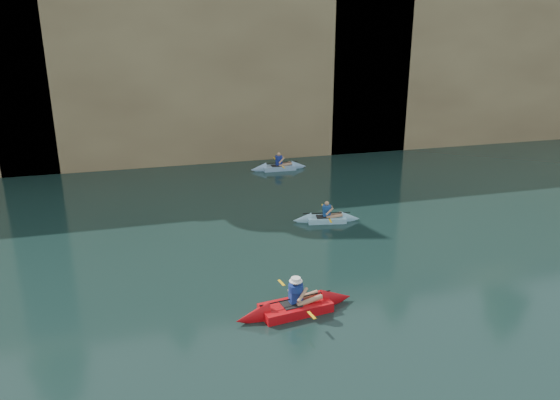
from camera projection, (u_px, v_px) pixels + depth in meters
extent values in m
cube|color=tan|center=(169.00, 51.00, 37.93)|extent=(70.00, 16.00, 12.00)
cube|color=#96845A|center=(214.00, 63.00, 31.78)|extent=(24.00, 2.40, 11.40)
cube|color=#96845A|center=(507.00, 68.00, 37.05)|extent=(26.00, 2.40, 9.84)
cube|color=black|center=(114.00, 140.00, 31.00)|extent=(3.50, 1.00, 3.20)
cube|color=black|center=(344.00, 117.00, 34.31)|extent=(5.00, 1.00, 4.50)
cube|color=red|center=(296.00, 307.00, 16.18)|extent=(2.99, 1.30, 0.33)
cone|color=red|center=(336.00, 298.00, 16.69)|extent=(1.13, 1.00, 0.86)
cone|color=red|center=(253.00, 317.00, 15.67)|extent=(1.13, 1.00, 0.86)
cube|color=black|center=(291.00, 304.00, 16.08)|extent=(0.62, 0.61, 0.04)
cube|color=navy|center=(296.00, 294.00, 16.04)|extent=(0.40, 0.29, 0.55)
sphere|color=tan|center=(296.00, 281.00, 15.91)|extent=(0.23, 0.23, 0.23)
cylinder|color=black|center=(296.00, 298.00, 16.08)|extent=(2.29, 0.36, 0.04)
cube|color=yellow|center=(281.00, 283.00, 17.00)|extent=(0.14, 0.43, 0.02)
cube|color=yellow|center=(312.00, 315.00, 15.17)|extent=(0.14, 0.43, 0.02)
cylinder|color=white|center=(296.00, 280.00, 15.89)|extent=(0.40, 0.40, 0.11)
cube|color=#8ACAE8|center=(326.00, 219.00, 23.27)|extent=(2.32, 1.11, 0.25)
cone|color=#8ACAE8|center=(351.00, 218.00, 23.35)|extent=(0.90, 0.82, 0.69)
cone|color=#8ACAE8|center=(302.00, 220.00, 23.18)|extent=(0.90, 0.82, 0.69)
cube|color=black|center=(323.00, 217.00, 23.22)|extent=(0.62, 0.52, 0.04)
cube|color=#1A4792|center=(327.00, 211.00, 23.15)|extent=(0.35, 0.26, 0.46)
sphere|color=tan|center=(327.00, 203.00, 23.04)|extent=(0.19, 0.19, 0.19)
cylinder|color=black|center=(327.00, 213.00, 23.18)|extent=(2.01, 0.40, 0.04)
cube|color=yellow|center=(323.00, 206.00, 24.05)|extent=(0.15, 0.43, 0.02)
cube|color=yellow|center=(330.00, 221.00, 22.31)|extent=(0.15, 0.43, 0.02)
cube|color=#80ABD6|center=(279.00, 167.00, 31.02)|extent=(2.53, 0.82, 0.28)
cone|color=#80ABD6|center=(299.00, 166.00, 31.30)|extent=(0.90, 0.76, 0.75)
cone|color=#80ABD6|center=(258.00, 169.00, 30.74)|extent=(0.90, 0.76, 0.75)
cube|color=black|center=(276.00, 166.00, 30.95)|extent=(0.56, 0.48, 0.04)
cube|color=navy|center=(279.00, 161.00, 30.89)|extent=(0.35, 0.23, 0.50)
sphere|color=tan|center=(279.00, 154.00, 30.77)|extent=(0.21, 0.21, 0.21)
cylinder|color=black|center=(279.00, 163.00, 30.93)|extent=(2.23, 0.06, 0.04)
cube|color=yellow|center=(274.00, 158.00, 31.86)|extent=(0.09, 0.42, 0.02)
cube|color=yellow|center=(283.00, 167.00, 30.00)|extent=(0.09, 0.42, 0.02)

